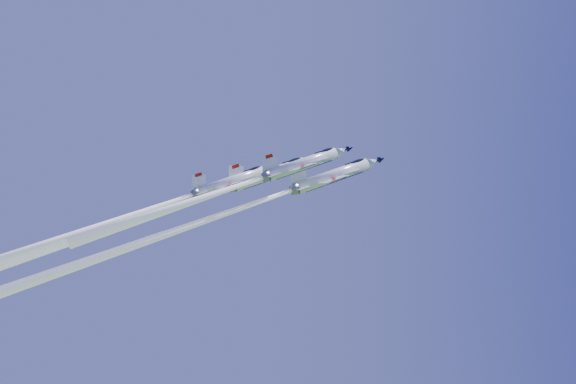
{
  "coord_description": "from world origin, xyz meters",
  "views": [
    {
      "loc": [
        -4.84,
        -95.53,
        88.56
      ],
      "look_at": [
        0.0,
        0.0,
        100.12
      ],
      "focal_mm": 40.0,
      "sensor_mm": 36.0,
      "label": 1
    }
  ],
  "objects_px": {
    "jet_lead": "(194,225)",
    "jet_slot": "(108,223)",
    "jet_left": "(158,212)",
    "jet_right": "(228,189)"
  },
  "relations": [
    {
      "from": "jet_lead",
      "to": "jet_slot",
      "type": "height_order",
      "value": "jet_lead"
    },
    {
      "from": "jet_lead",
      "to": "jet_slot",
      "type": "distance_m",
      "value": 12.06
    },
    {
      "from": "jet_left",
      "to": "jet_lead",
      "type": "bearing_deg",
      "value": 47.14
    },
    {
      "from": "jet_left",
      "to": "jet_right",
      "type": "distance_m",
      "value": 14.11
    },
    {
      "from": "jet_slot",
      "to": "jet_left",
      "type": "bearing_deg",
      "value": 118.34
    },
    {
      "from": "jet_left",
      "to": "jet_slot",
      "type": "height_order",
      "value": "jet_left"
    },
    {
      "from": "jet_left",
      "to": "jet_slot",
      "type": "distance_m",
      "value": 8.73
    },
    {
      "from": "jet_slot",
      "to": "jet_right",
      "type": "bearing_deg",
      "value": 64.75
    },
    {
      "from": "jet_left",
      "to": "jet_slot",
      "type": "bearing_deg",
      "value": -61.66
    },
    {
      "from": "jet_lead",
      "to": "jet_slot",
      "type": "relative_size",
      "value": 1.23
    }
  ]
}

